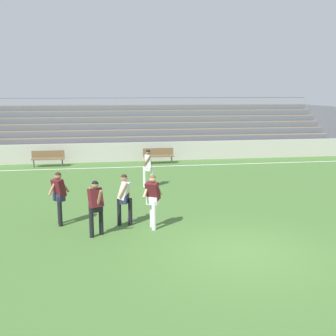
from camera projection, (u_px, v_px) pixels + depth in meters
The scene contains 12 objects.
ground_plane at pixel (240, 253), 10.93m from camera, with size 160.00×160.00×0.00m, color #477033.
field_line_sideline at pixel (166, 166), 23.49m from camera, with size 44.00×0.12×0.01m, color white.
sideline_wall at pixel (161, 151), 25.26m from camera, with size 48.00×0.16×1.14m, color #BCB7AD.
bleacher_stand at pixel (157, 128), 28.57m from camera, with size 24.40×5.56×3.73m.
bench_far_right at pixel (158, 154), 24.20m from camera, with size 1.80×0.40×0.90m.
bench_near_wall_gap at pixel (48, 157), 23.23m from camera, with size 1.80×0.40×0.90m.
player_dark_wide_right at pixel (153, 197), 12.71m from camera, with size 0.69×0.51×1.70m.
player_white_on_ball at pixel (124, 195), 13.01m from camera, with size 0.48×0.59×1.66m.
player_white_overlapping at pixel (148, 165), 18.21m from camera, with size 0.49×0.53×1.68m.
player_dark_wide_left at pixel (59, 194), 13.03m from camera, with size 0.66×0.50×1.72m.
player_dark_challenging at pixel (96, 203), 12.04m from camera, with size 0.49×0.65×1.67m.
soccer_ball at pixel (131, 219), 13.50m from camera, with size 0.22×0.22×0.22m, color white.
Camera 1 is at (-3.52, -9.89, 4.24)m, focal length 44.16 mm.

